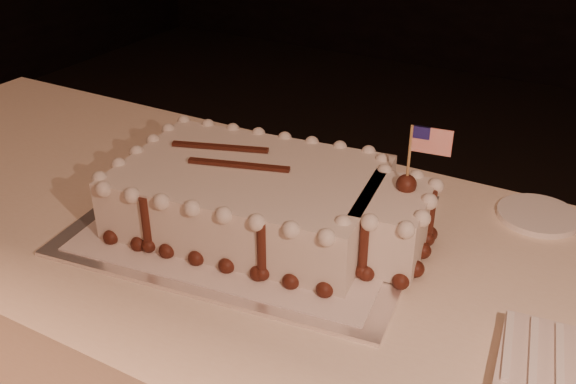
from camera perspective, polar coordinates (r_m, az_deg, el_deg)
The scene contains 4 objects.
cake_board at distance 1.23m, azimuth -3.25°, elevation -2.87°, with size 0.63×0.47×0.01m, color white.
doily at distance 1.23m, azimuth -3.26°, elevation -2.67°, with size 0.56×0.43×0.00m, color silver.
sheet_cake at distance 1.19m, azimuth -1.87°, elevation -0.63°, with size 0.61×0.39×0.24m.
side_plate at distance 1.34m, azimuth 21.33°, elevation -1.94°, with size 0.16×0.16×0.01m, color white.
Camera 1 is at (0.46, -0.26, 1.40)m, focal length 40.00 mm.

